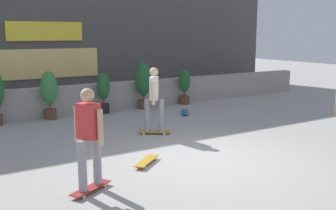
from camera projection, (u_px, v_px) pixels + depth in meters
ground_plane at (207, 160)px, 8.03m from camera, size 48.00×48.00×0.00m
planter_wall at (96, 98)px, 12.96m from camera, size 18.00×0.40×0.90m
building_backdrop at (56, 15)px, 15.80m from camera, size 20.00×2.08×6.50m
potted_plant_1 at (49, 92)px, 11.68m from camera, size 0.49×0.49×1.44m
potted_plant_2 at (103, 91)px, 12.59m from camera, size 0.41×0.41×1.28m
potted_plant_3 at (143, 82)px, 13.30m from camera, size 0.55×0.55×1.58m
potted_plant_4 at (185, 85)px, 14.21m from camera, size 0.39×0.39×1.26m
skater_far_left at (154, 98)px, 9.91m from camera, size 0.77×0.62×1.70m
skater_by_wall_right at (89, 136)px, 6.25m from camera, size 0.80×0.56×1.70m
skateboard_near_camera at (185, 112)px, 12.59m from camera, size 0.60×0.78×0.08m
skateboard_aside at (146, 161)px, 7.76m from camera, size 0.75×0.65×0.08m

